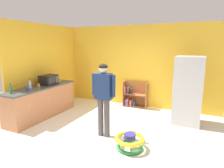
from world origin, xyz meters
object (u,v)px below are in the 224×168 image
banana_bunch (60,81)px  clear_bottle (30,85)px  baby_walker (130,141)px  blue_cup (27,88)px  kitchen_counter (42,102)px  yellow_cup (11,90)px  standing_person (104,94)px  green_glass_bottle (11,89)px  bookshelf (134,96)px  refrigerator (188,91)px  microwave (49,80)px  orange_cup (38,85)px

banana_bunch → clear_bottle: 1.05m
baby_walker → blue_cup: bearing=177.0°
kitchen_counter → yellow_cup: 0.94m
kitchen_counter → banana_bunch: (0.07, 0.75, 0.48)m
standing_person → green_glass_bottle: standing_person is taller
kitchen_counter → standing_person: size_ratio=1.36×
bookshelf → clear_bottle: size_ratio=3.46×
standing_person → banana_bunch: 2.37m
refrigerator → banana_bunch: refrigerator is taller
kitchen_counter → standing_person: standing_person is taller
microwave → green_glass_bottle: bearing=-92.7°
banana_bunch → green_glass_bottle: 1.65m
blue_cup → bookshelf: bearing=49.5°
green_glass_bottle → blue_cup: green_glass_bottle is taller
orange_cup → standing_person: bearing=-6.4°
refrigerator → blue_cup: refrigerator is taller
refrigerator → orange_cup: bearing=-160.5°
standing_person → clear_bottle: size_ratio=6.76×
kitchen_counter → bookshelf: bearing=43.6°
baby_walker → refrigerator: bearing=64.4°
refrigerator → standing_person: 2.31m
kitchen_counter → standing_person: (2.19, -0.32, 0.54)m
orange_cup → yellow_cup: bearing=-108.4°
microwave → yellow_cup: 1.13m
kitchen_counter → microwave: 0.67m
bookshelf → orange_cup: size_ratio=8.95×
kitchen_counter → blue_cup: 0.68m
bookshelf → standing_person: 2.42m
blue_cup → refrigerator: bearing=24.4°
refrigerator → yellow_cup: (-4.07, -2.06, 0.06)m
baby_walker → orange_cup: orange_cup is taller
refrigerator → blue_cup: size_ratio=18.74×
refrigerator → microwave: refrigerator is taller
banana_bunch → clear_bottle: clear_bottle is taller
standing_person → yellow_cup: 2.46m
banana_bunch → blue_cup: bearing=-93.5°
clear_bottle → orange_cup: size_ratio=2.59×
banana_bunch → orange_cup: 0.83m
orange_cup → yellow_cup: size_ratio=1.00×
microwave → orange_cup: size_ratio=5.05×
standing_person → orange_cup: standing_person is taller
green_glass_bottle → yellow_cup: 0.22m
standing_person → microwave: bearing=163.4°
banana_bunch → yellow_cup: size_ratio=1.64×
microwave → clear_bottle: 0.63m
blue_cup → microwave: bearing=89.3°
green_glass_bottle → blue_cup: (0.05, 0.44, -0.05)m
baby_walker → yellow_cup: yellow_cup is taller
green_glass_bottle → clear_bottle: 0.61m
bookshelf → green_glass_bottle: green_glass_bottle is taller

